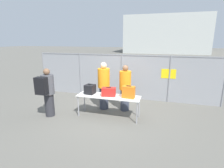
% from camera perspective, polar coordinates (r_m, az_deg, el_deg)
% --- Properties ---
extents(ground_plane, '(120.00, 120.00, 0.00)m').
position_cam_1_polar(ground_plane, '(6.52, -1.22, -9.83)').
color(ground_plane, '#605E56').
extents(fence_section, '(8.46, 0.07, 2.02)m').
position_cam_1_polar(fence_section, '(8.05, 3.23, 2.79)').
color(fence_section, gray).
rests_on(fence_section, ground_plane).
extents(inspection_table, '(2.20, 0.63, 0.78)m').
position_cam_1_polar(inspection_table, '(6.07, -1.18, -4.43)').
color(inspection_table, silver).
rests_on(inspection_table, ground_plane).
extents(suitcase_black, '(0.36, 0.36, 0.36)m').
position_cam_1_polar(suitcase_black, '(6.29, -7.19, -1.70)').
color(suitcase_black, black).
rests_on(suitcase_black, inspection_table).
extents(suitcase_red, '(0.50, 0.31, 0.32)m').
position_cam_1_polar(suitcase_red, '(5.99, -1.08, -2.58)').
color(suitcase_red, red).
rests_on(suitcase_red, inspection_table).
extents(suitcase_orange, '(0.43, 0.26, 0.42)m').
position_cam_1_polar(suitcase_orange, '(5.81, 5.42, -2.65)').
color(suitcase_orange, orange).
rests_on(suitcase_orange, inspection_table).
extents(traveler_hooded, '(0.43, 0.66, 1.72)m').
position_cam_1_polar(traveler_hooded, '(6.44, -20.43, -2.11)').
color(traveler_hooded, '#2D2D33').
rests_on(traveler_hooded, ground_plane).
extents(security_worker_near, '(0.46, 0.46, 1.84)m').
position_cam_1_polar(security_worker_near, '(6.75, -2.69, -0.41)').
color(security_worker_near, '#383D4C').
rests_on(security_worker_near, ground_plane).
extents(security_worker_far, '(0.44, 0.44, 1.76)m').
position_cam_1_polar(security_worker_far, '(6.61, 4.29, -1.13)').
color(security_worker_far, '#383D4C').
rests_on(security_worker_far, ground_plane).
extents(utility_trailer, '(3.46, 2.20, 0.77)m').
position_cam_1_polar(utility_trailer, '(10.53, 18.80, 1.33)').
color(utility_trailer, '#4C6B47').
rests_on(utility_trailer, ground_plane).
extents(distant_hangar, '(16.20, 11.71, 7.37)m').
position_cam_1_polar(distant_hangar, '(40.97, 17.06, 15.06)').
color(distant_hangar, '#B2B7B2').
rests_on(distant_hangar, ground_plane).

